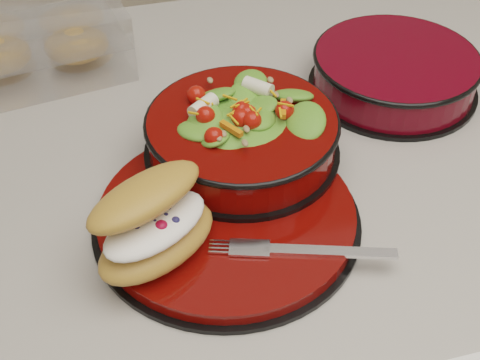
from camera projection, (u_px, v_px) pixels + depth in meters
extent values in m
cube|color=white|center=(236.00, 353.00, 1.14)|extent=(1.16, 0.66, 0.86)
cube|color=#AEABA0|center=(234.00, 152.00, 0.84)|extent=(1.24, 0.74, 0.04)
cylinder|color=black|center=(227.00, 221.00, 0.72)|extent=(0.29, 0.29, 0.01)
cylinder|color=#5C0603|center=(227.00, 214.00, 0.71)|extent=(0.27, 0.27, 0.01)
torus|color=black|center=(238.00, 216.00, 0.70)|extent=(0.15, 0.15, 0.01)
cylinder|color=black|center=(242.00, 151.00, 0.77)|extent=(0.23, 0.23, 0.01)
cylinder|color=#5C0603|center=(242.00, 134.00, 0.75)|extent=(0.21, 0.21, 0.04)
torus|color=black|center=(242.00, 121.00, 0.74)|extent=(0.22, 0.22, 0.01)
ellipsoid|color=#448124|center=(242.00, 124.00, 0.74)|extent=(0.18, 0.18, 0.07)
sphere|color=red|center=(281.00, 88.00, 0.72)|extent=(0.02, 0.02, 0.02)
sphere|color=red|center=(262.00, 74.00, 0.74)|extent=(0.02, 0.02, 0.02)
sphere|color=red|center=(232.00, 72.00, 0.75)|extent=(0.02, 0.02, 0.02)
sphere|color=red|center=(207.00, 82.00, 0.73)|extent=(0.02, 0.02, 0.02)
sphere|color=red|center=(202.00, 100.00, 0.71)|extent=(0.02, 0.02, 0.02)
sphere|color=red|center=(221.00, 115.00, 0.69)|extent=(0.02, 0.02, 0.02)
sphere|color=red|center=(253.00, 118.00, 0.68)|extent=(0.02, 0.02, 0.02)
sphere|color=red|center=(278.00, 106.00, 0.70)|extent=(0.02, 0.02, 0.02)
cylinder|color=silver|center=(258.00, 71.00, 0.75)|extent=(0.03, 0.04, 0.02)
cylinder|color=silver|center=(202.00, 90.00, 0.72)|extent=(0.04, 0.03, 0.02)
cube|color=orange|center=(231.00, 112.00, 0.69)|extent=(0.03, 0.03, 0.01)
cube|color=orange|center=(284.00, 92.00, 0.72)|extent=(0.03, 0.02, 0.01)
ellipsoid|color=gold|center=(157.00, 241.00, 0.65)|extent=(0.15, 0.13, 0.04)
ellipsoid|color=white|center=(155.00, 225.00, 0.63)|extent=(0.13, 0.11, 0.02)
ellipsoid|color=gold|center=(150.00, 195.00, 0.63)|extent=(0.14, 0.12, 0.03)
sphere|color=#AD0C25|center=(133.00, 225.00, 0.62)|extent=(0.01, 0.01, 0.01)
sphere|color=#AD0C25|center=(161.00, 227.00, 0.62)|extent=(0.01, 0.01, 0.01)
sphere|color=#191947|center=(146.00, 218.00, 0.63)|extent=(0.01, 0.01, 0.01)
sphere|color=#191947|center=(166.00, 217.00, 0.63)|extent=(0.01, 0.01, 0.01)
sphere|color=#191947|center=(155.00, 224.00, 0.62)|extent=(0.01, 0.01, 0.01)
sphere|color=#191947|center=(176.00, 221.00, 0.63)|extent=(0.01, 0.01, 0.01)
sphere|color=#191947|center=(138.00, 230.00, 0.62)|extent=(0.01, 0.01, 0.01)
sphere|color=#191947|center=(169.00, 211.00, 0.64)|extent=(0.01, 0.01, 0.01)
cube|color=silver|center=(331.00, 252.00, 0.66)|extent=(0.13, 0.05, 0.00)
cube|color=silver|center=(249.00, 248.00, 0.66)|extent=(0.05, 0.03, 0.00)
cube|color=white|center=(38.00, 53.00, 0.92)|extent=(0.25, 0.20, 0.05)
cube|color=white|center=(31.00, 22.00, 0.89)|extent=(0.25, 0.20, 0.04)
ellipsoid|color=gold|center=(77.00, 45.00, 0.93)|extent=(0.09, 0.07, 0.04)
cylinder|color=black|center=(392.00, 88.00, 0.90)|extent=(0.23, 0.23, 0.01)
cylinder|color=#51050E|center=(395.00, 71.00, 0.88)|extent=(0.21, 0.21, 0.05)
torus|color=black|center=(397.00, 58.00, 0.87)|extent=(0.22, 0.22, 0.01)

